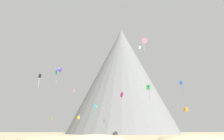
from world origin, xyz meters
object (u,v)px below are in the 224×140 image
object	(u,v)px
kite_white_high	(140,49)
bush_low_patch	(181,138)
bush_near_right	(54,138)
kite_indigo_mid	(60,70)
kite_green_mid	(148,87)
kite_pink_high	(145,41)
kite_orange_low	(186,109)
bush_far_left	(58,138)
kite_magenta_mid	(121,95)
kite_black_mid	(39,78)
kite_gold_low	(52,120)
kite_blue_mid	(181,83)
kite_yellow_low	(79,117)
rock_massif	(121,82)
kite_cyan_low	(95,107)
kite_rainbow_mid	(74,91)
kite_teal_mid	(56,73)

from	to	relation	value
kite_white_high	bush_low_patch	bearing A→B (deg)	116.40
bush_near_right	kite_indigo_mid	size ratio (longest dim) A/B	1.68
kite_green_mid	kite_pink_high	size ratio (longest dim) A/B	1.38
bush_near_right	kite_orange_low	world-z (taller)	kite_orange_low
bush_far_left	kite_magenta_mid	world-z (taller)	kite_magenta_mid
kite_indigo_mid	kite_black_mid	distance (m)	20.07
kite_indigo_mid	kite_gold_low	bearing A→B (deg)	63.48
bush_near_right	kite_green_mid	distance (m)	47.21
bush_far_left	bush_low_patch	world-z (taller)	bush_low_patch
kite_blue_mid	kite_yellow_low	bearing A→B (deg)	-7.42
rock_massif	kite_pink_high	world-z (taller)	rock_massif
kite_cyan_low	kite_rainbow_mid	bearing A→B (deg)	-36.92
bush_near_right	kite_cyan_low	bearing A→B (deg)	63.64
kite_black_mid	kite_blue_mid	xyz separation A→B (m)	(49.53, -6.34, -2.15)
rock_massif	kite_yellow_low	size ratio (longest dim) A/B	64.69
kite_yellow_low	kite_orange_low	size ratio (longest dim) A/B	1.07
kite_white_high	kite_indigo_mid	distance (m)	33.22
bush_low_patch	kite_white_high	xyz separation A→B (m)	(-2.70, 24.75, 30.93)
kite_gold_low	kite_white_high	world-z (taller)	kite_white_high
kite_orange_low	kite_pink_high	world-z (taller)	kite_pink_high
kite_orange_low	kite_rainbow_mid	size ratio (longest dim) A/B	0.95
kite_pink_high	kite_indigo_mid	size ratio (longest dim) A/B	3.03
kite_cyan_low	kite_indigo_mid	world-z (taller)	kite_indigo_mid
rock_massif	kite_indigo_mid	size ratio (longest dim) A/B	58.53
kite_white_high	kite_cyan_low	world-z (taller)	kite_white_high
kite_teal_mid	kite_yellow_low	bearing A→B (deg)	144.76
kite_rainbow_mid	bush_low_patch	bearing A→B (deg)	113.07
rock_massif	kite_magenta_mid	xyz separation A→B (m)	(-5.54, -38.10, -14.43)
bush_low_patch	kite_indigo_mid	xyz separation A→B (m)	(-29.38, 9.80, 17.97)
kite_magenta_mid	kite_white_high	bearing A→B (deg)	-10.56
bush_far_left	kite_indigo_mid	bearing A→B (deg)	118.89
bush_far_left	kite_yellow_low	bearing A→B (deg)	85.39
rock_massif	kite_gold_low	xyz separation A→B (m)	(-32.95, -49.43, -26.08)
kite_yellow_low	kite_blue_mid	world-z (taller)	kite_blue_mid
kite_green_mid	kite_black_mid	xyz separation A→B (m)	(-41.08, -5.31, 1.58)
kite_magenta_mid	kite_rainbow_mid	bearing A→B (deg)	-103.44
rock_massif	kite_black_mid	size ratio (longest dim) A/B	16.01
kite_black_mid	kite_blue_mid	size ratio (longest dim) A/B	1.15
kite_gold_low	kite_rainbow_mid	bearing A→B (deg)	155.90
kite_yellow_low	kite_teal_mid	world-z (taller)	kite_teal_mid
bush_far_left	kite_indigo_mid	size ratio (longest dim) A/B	1.19
kite_orange_low	kite_indigo_mid	distance (m)	40.83
bush_far_left	rock_massif	world-z (taller)	rock_massif
bush_low_patch	kite_yellow_low	distance (m)	52.24
bush_far_left	kite_white_high	world-z (taller)	kite_white_high
kite_gold_low	kite_magenta_mid	bearing A→B (deg)	129.53
rock_massif	kite_yellow_low	xyz separation A→B (m)	(-23.93, -37.25, -24.37)
rock_massif	kite_white_high	size ratio (longest dim) A/B	20.63
kite_indigo_mid	kite_pink_high	bearing A→B (deg)	-45.91
kite_white_high	rock_massif	bearing A→B (deg)	-70.97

